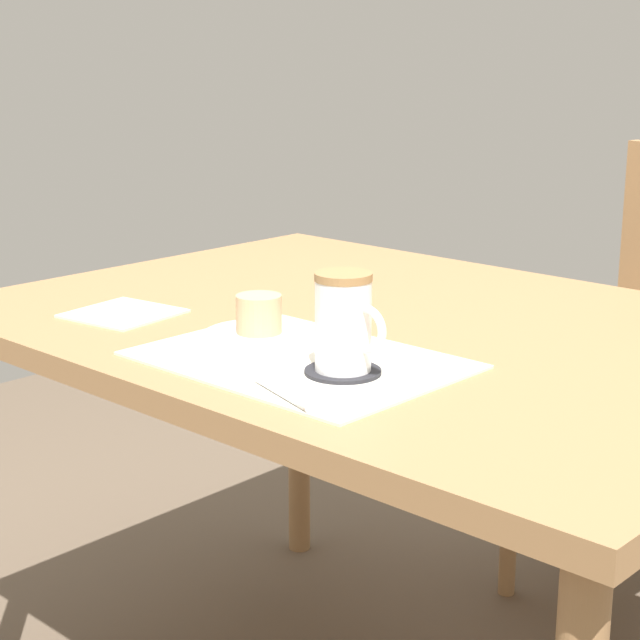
# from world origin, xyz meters

# --- Properties ---
(dining_table) EXTENTS (1.27, 0.92, 0.73)m
(dining_table) POSITION_xyz_m (0.00, 0.00, 0.66)
(dining_table) COLOR #997047
(dining_table) RESTS_ON ground_plane
(placemat) EXTENTS (0.42, 0.30, 0.00)m
(placemat) POSITION_xyz_m (0.05, -0.25, 0.73)
(placemat) COLOR silver
(placemat) RESTS_ON dining_table
(pastry_plate) EXTENTS (0.16, 0.16, 0.01)m
(pastry_plate) POSITION_xyz_m (-0.05, -0.22, 0.74)
(pastry_plate) COLOR white
(pastry_plate) RESTS_ON placemat
(pastry) EXTENTS (0.07, 0.07, 0.05)m
(pastry) POSITION_xyz_m (-0.05, -0.22, 0.78)
(pastry) COLOR tan
(pastry) RESTS_ON pastry_plate
(coffee_coaster) EXTENTS (0.10, 0.10, 0.00)m
(coffee_coaster) POSITION_xyz_m (0.14, -0.26, 0.74)
(coffee_coaster) COLOR #232328
(coffee_coaster) RESTS_ON placemat
(coffee_mug) EXTENTS (0.11, 0.07, 0.13)m
(coffee_mug) POSITION_xyz_m (0.14, -0.26, 0.81)
(coffee_mug) COLOR white
(coffee_mug) RESTS_ON coffee_coaster
(teaspoon) EXTENTS (0.13, 0.05, 0.01)m
(teaspoon) POSITION_xyz_m (0.15, -0.38, 0.74)
(teaspoon) COLOR silver
(teaspoon) RESTS_ON placemat
(paper_napkin) EXTENTS (0.17, 0.17, 0.00)m
(paper_napkin) POSITION_xyz_m (-0.32, -0.26, 0.73)
(paper_napkin) COLOR silver
(paper_napkin) RESTS_ON dining_table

